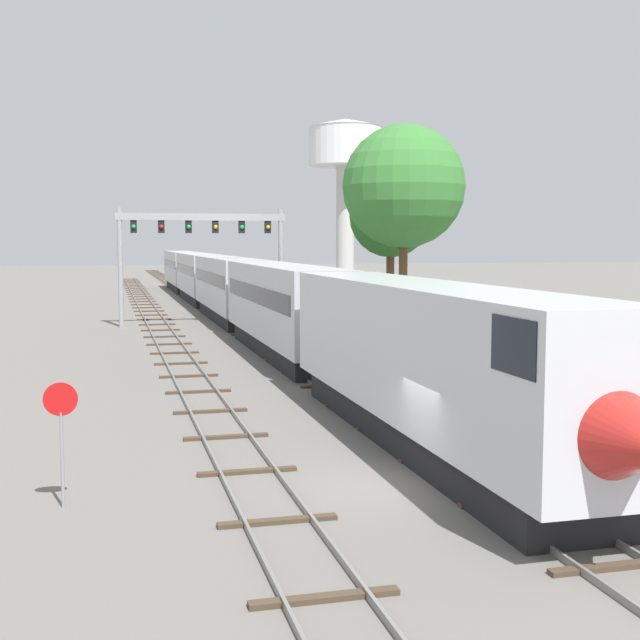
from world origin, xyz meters
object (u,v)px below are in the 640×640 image
object	(u,v)px
stop_sign	(61,427)
trackside_tree_mid	(391,217)
passenger_train	(228,286)
trackside_tree_left	(404,187)
signal_gantry	(202,239)
water_tower	(345,153)

from	to	relation	value
stop_sign	trackside_tree_mid	size ratio (longest dim) A/B	0.27
trackside_tree_mid	passenger_train	bearing A→B (deg)	138.66
stop_sign	trackside_tree_left	xyz separation A→B (m)	(19.53, 31.48, 7.62)
passenger_train	trackside_tree_left	size ratio (longest dim) A/B	7.58
passenger_train	stop_sign	world-z (taller)	passenger_train
signal_gantry	trackside_tree_mid	distance (m)	13.62
signal_gantry	trackside_tree_mid	size ratio (longest dim) A/B	1.14
passenger_train	water_tower	distance (m)	61.17
passenger_train	water_tower	world-z (taller)	water_tower
passenger_train	signal_gantry	bearing A→B (deg)	-124.67
passenger_train	water_tower	bearing A→B (deg)	65.25
passenger_train	trackside_tree_mid	distance (m)	14.35
stop_sign	signal_gantry	bearing A→B (deg)	79.33
trackside_tree_mid	stop_sign	bearing A→B (deg)	-119.44
passenger_train	trackside_tree_left	world-z (taller)	trackside_tree_left
passenger_train	signal_gantry	xyz separation A→B (m)	(-2.25, -3.25, 3.56)
stop_sign	trackside_tree_mid	world-z (taller)	trackside_tree_mid
signal_gantry	stop_sign	world-z (taller)	signal_gantry
stop_sign	trackside_tree_left	distance (m)	37.82
water_tower	passenger_train	bearing A→B (deg)	-114.75
passenger_train	water_tower	size ratio (longest dim) A/B	4.33
water_tower	stop_sign	bearing A→B (deg)	-109.50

